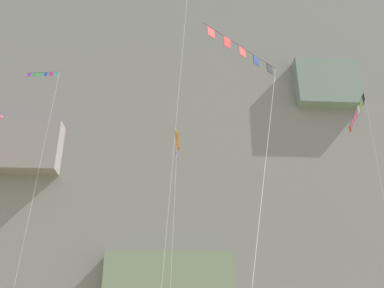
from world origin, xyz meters
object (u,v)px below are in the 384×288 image
(kite_diamond_front_field, at_px, (177,145))
(kite_banner_near_cliff, at_px, (243,64))
(kite_banner_mid_left, at_px, (357,118))
(kite_banner_low_left, at_px, (40,103))

(kite_diamond_front_field, distance_m, kite_banner_near_cliff, 15.64)
(kite_banner_near_cliff, bearing_deg, kite_diamond_front_field, 100.03)
(kite_banner_mid_left, xyz_separation_m, kite_banner_near_cliff, (-13.69, -16.62, -6.54))
(kite_diamond_front_field, distance_m, kite_banner_low_left, 12.12)
(kite_banner_mid_left, xyz_separation_m, kite_banner_low_left, (-27.95, -1.36, -0.20))
(kite_banner_mid_left, bearing_deg, kite_banner_low_left, -177.22)
(kite_diamond_front_field, xyz_separation_m, kite_banner_near_cliff, (2.68, -15.17, -2.74))
(kite_banner_mid_left, height_order, kite_banner_low_left, kite_banner_low_left)
(kite_diamond_front_field, relative_size, kite_banner_mid_left, 0.86)
(kite_banner_mid_left, bearing_deg, kite_banner_near_cliff, -129.49)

